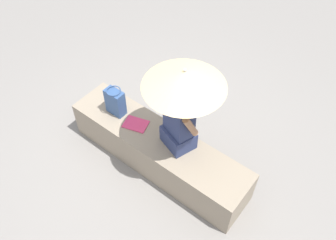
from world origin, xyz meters
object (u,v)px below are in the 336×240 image
object	(u,v)px
person_seated	(179,120)
handbag_black	(115,102)
magazine	(136,124)
parasol	(184,79)

from	to	relation	value
person_seated	handbag_black	bearing A→B (deg)	5.32
handbag_black	magazine	size ratio (longest dim) A/B	1.29
person_seated	magazine	bearing A→B (deg)	9.06
magazine	handbag_black	bearing A→B (deg)	-18.78
person_seated	handbag_black	size ratio (longest dim) A/B	2.49
parasol	handbag_black	distance (m)	1.18
person_seated	magazine	distance (m)	0.68
handbag_black	magazine	bearing A→B (deg)	178.57
parasol	handbag_black	bearing A→B (deg)	8.08
person_seated	parasol	world-z (taller)	parasol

